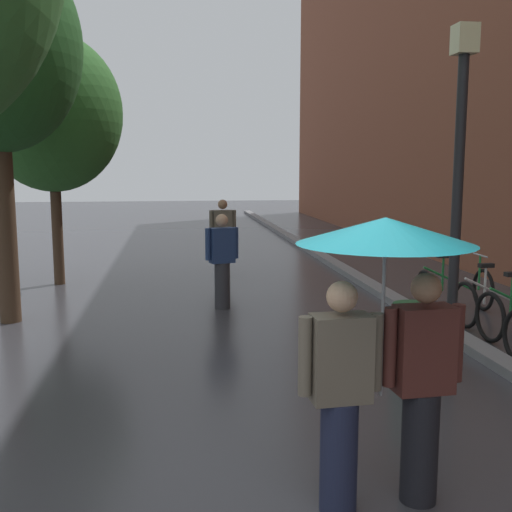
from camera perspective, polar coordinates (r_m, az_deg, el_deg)
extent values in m
cube|color=slate|center=(14.32, 7.82, -0.97)|extent=(0.30, 36.00, 0.12)
cylinder|color=#473323|center=(9.89, -22.58, 2.62)|extent=(0.31, 0.31, 2.96)
cylinder|color=#473323|center=(12.84, -18.25, 2.45)|extent=(0.21, 0.21, 2.27)
ellipsoid|color=#2D6628|center=(12.83, -18.73, 12.69)|extent=(2.75, 2.75, 3.10)
torus|color=black|center=(8.82, 21.23, -5.39)|extent=(0.11, 0.70, 0.70)
cylinder|color=#1E7A38|center=(8.93, 22.98, -3.52)|extent=(0.04, 0.04, 0.55)
torus|color=black|center=(9.46, 19.16, -4.39)|extent=(0.11, 0.70, 0.70)
cylinder|color=silver|center=(9.63, 21.30, -3.05)|extent=(0.88, 0.10, 0.43)
cylinder|color=silver|center=(9.57, 20.81, -2.65)|extent=(0.04, 0.04, 0.55)
cube|color=black|center=(9.51, 20.90, -0.84)|extent=(0.23, 0.12, 0.06)
torus|color=black|center=(10.73, 20.66, -2.99)|extent=(0.07, 0.70, 0.70)
torus|color=black|center=(10.30, 15.60, -3.21)|extent=(0.07, 0.70, 0.70)
cylinder|color=#1E7A38|center=(10.42, 17.72, -2.05)|extent=(0.88, 0.05, 0.43)
cylinder|color=#1E7A38|center=(10.37, 17.23, -1.66)|extent=(0.04, 0.04, 0.55)
cube|color=black|center=(10.32, 17.30, 0.01)|extent=(0.22, 0.10, 0.06)
cylinder|color=#1E7A38|center=(10.64, 20.35, -1.48)|extent=(0.04, 0.04, 0.58)
cylinder|color=#9E9EA3|center=(10.60, 20.43, 0.07)|extent=(0.04, 0.46, 0.03)
cylinder|color=#1E233D|center=(4.41, 7.81, -18.16)|extent=(0.26, 0.26, 0.79)
cube|color=#665B4C|center=(4.15, 8.01, -9.53)|extent=(0.41, 0.24, 0.60)
sphere|color=tan|center=(4.04, 8.13, -3.81)|extent=(0.21, 0.21, 0.21)
cylinder|color=#665B4C|center=(4.06, 4.64, -9.41)|extent=(0.09, 0.09, 0.54)
cylinder|color=#665B4C|center=(4.22, 11.26, -8.86)|extent=(0.09, 0.09, 0.54)
cylinder|color=black|center=(4.62, 15.19, -16.96)|extent=(0.26, 0.26, 0.81)
cube|color=#4C231E|center=(4.37, 15.55, -8.47)|extent=(0.41, 0.24, 0.61)
sphere|color=#9E7051|center=(4.27, 15.77, -2.93)|extent=(0.21, 0.21, 0.21)
cylinder|color=#4C231E|center=(4.25, 12.53, -8.39)|extent=(0.09, 0.09, 0.55)
cylinder|color=#4C231E|center=(4.47, 18.45, -7.79)|extent=(0.09, 0.09, 0.55)
cylinder|color=#9E9EA3|center=(4.20, 11.87, -5.91)|extent=(0.02, 0.02, 1.07)
cone|color=#1EB2C6|center=(4.10, 12.12, 2.35)|extent=(1.20, 1.20, 0.18)
cylinder|color=black|center=(7.32, 18.39, 3.55)|extent=(0.12, 0.12, 3.60)
cube|color=beige|center=(7.43, 19.12, 18.78)|extent=(0.24, 0.24, 0.32)
cylinder|color=#1E4C28|center=(7.09, 14.45, -7.74)|extent=(0.44, 0.44, 0.85)
cylinder|color=black|center=(13.32, -3.13, -0.07)|extent=(0.26, 0.26, 0.82)
cube|color=#665B4C|center=(13.24, -3.16, 3.01)|extent=(0.41, 0.24, 0.62)
sphere|color=#9E7051|center=(13.20, -3.17, 4.89)|extent=(0.21, 0.21, 0.21)
cylinder|color=#665B4C|center=(13.27, -2.08, 3.17)|extent=(0.09, 0.09, 0.56)
cylinder|color=#665B4C|center=(13.21, -4.24, 3.13)|extent=(0.09, 0.09, 0.56)
cube|color=#592D19|center=(13.36, -3.24, 3.57)|extent=(0.27, 0.15, 0.36)
cylinder|color=#2D2D33|center=(10.19, -3.20, -2.80)|extent=(0.26, 0.26, 0.78)
cube|color=navy|center=(10.08, -3.23, 1.02)|extent=(0.45, 0.33, 0.59)
sphere|color=tan|center=(10.04, -3.25, 3.38)|extent=(0.21, 0.21, 0.21)
cylinder|color=navy|center=(10.18, -1.93, 1.26)|extent=(0.09, 0.09, 0.53)
cylinder|color=navy|center=(9.99, -4.56, 1.10)|extent=(0.09, 0.09, 0.53)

